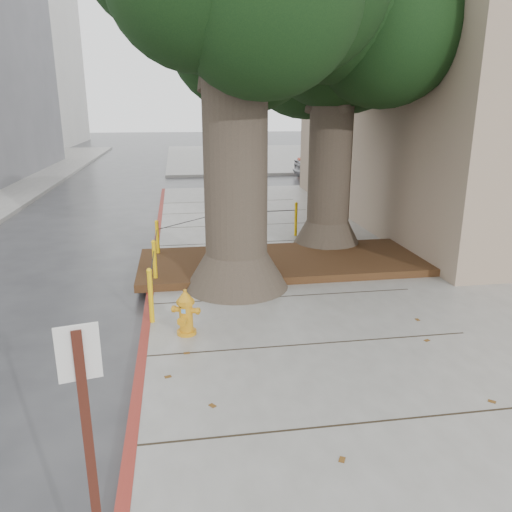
# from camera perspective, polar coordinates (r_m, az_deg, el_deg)

# --- Properties ---
(ground) EXTENTS (140.00, 140.00, 0.00)m
(ground) POSITION_cam_1_polar(r_m,az_deg,el_deg) (7.66, 2.55, -11.29)
(ground) COLOR #28282B
(ground) RESTS_ON ground
(sidewalk_far) EXTENTS (16.00, 20.00, 0.15)m
(sidewalk_far) POSITION_cam_1_polar(r_m,az_deg,el_deg) (37.52, 2.48, 11.31)
(sidewalk_far) COLOR slate
(sidewalk_far) RESTS_ON ground
(curb_red) EXTENTS (0.14, 26.00, 0.16)m
(curb_red) POSITION_cam_1_polar(r_m,az_deg,el_deg) (9.80, -12.00, -4.73)
(curb_red) COLOR maroon
(curb_red) RESTS_ON ground
(planter_bed) EXTENTS (6.40, 2.60, 0.16)m
(planter_bed) POSITION_cam_1_polar(r_m,az_deg,el_deg) (11.28, 3.13, -0.67)
(planter_bed) COLOR black
(planter_bed) RESTS_ON sidewalk_main
(building_side_white) EXTENTS (10.00, 10.00, 9.00)m
(building_side_white) POSITION_cam_1_polar(r_m,az_deg,el_deg) (36.98, 20.01, 17.16)
(building_side_white) COLOR silver
(building_side_white) RESTS_ON ground
(building_side_grey) EXTENTS (12.00, 14.00, 12.00)m
(building_side_grey) POSITION_cam_1_polar(r_m,az_deg,el_deg) (45.21, 23.48, 18.46)
(building_side_grey) COLOR slate
(building_side_grey) RESTS_ON ground
(tree_far) EXTENTS (4.50, 3.80, 7.17)m
(tree_far) POSITION_cam_1_polar(r_m,az_deg,el_deg) (12.68, 10.40, 22.90)
(tree_far) COLOR #4C3F33
(tree_far) RESTS_ON sidewalk_main
(bollard_ring) EXTENTS (3.79, 5.39, 0.95)m
(bollard_ring) POSITION_cam_1_polar(r_m,az_deg,el_deg) (11.39, -6.06, 1.71)
(bollard_ring) COLOR #E8B20C
(bollard_ring) RESTS_ON sidewalk_main
(fire_hydrant) EXTENTS (0.40, 0.40, 0.74)m
(fire_hydrant) POSITION_cam_1_polar(r_m,az_deg,el_deg) (7.90, -8.03, -6.43)
(fire_hydrant) COLOR orange
(fire_hydrant) RESTS_ON sidewalk_main
(signpost) EXTENTS (0.23, 0.07, 2.34)m
(signpost) POSITION_cam_1_polar(r_m,az_deg,el_deg) (3.35, -18.11, -23.50)
(signpost) COLOR #471911
(signpost) RESTS_ON sidewalk_main
(car_silver) EXTENTS (3.86, 1.57, 1.31)m
(car_silver) POSITION_cam_1_polar(r_m,az_deg,el_deg) (26.72, 8.57, 10.21)
(car_silver) COLOR #ACABB1
(car_silver) RESTS_ON ground
(car_red) EXTENTS (3.99, 1.55, 1.29)m
(car_red) POSITION_cam_1_polar(r_m,az_deg,el_deg) (27.60, 9.00, 10.37)
(car_red) COLOR maroon
(car_red) RESTS_ON ground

